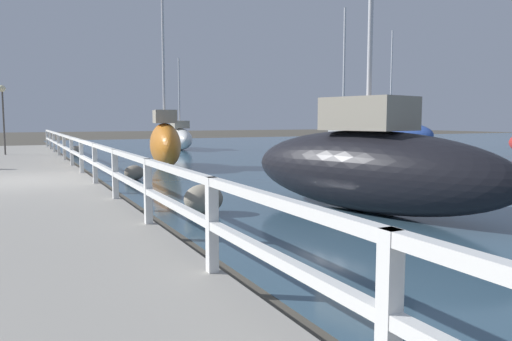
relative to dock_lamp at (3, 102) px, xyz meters
name	(u,v)px	position (x,y,z in m)	size (l,w,h in m)	color
ground_plane	(16,190)	(0.31, -10.10, -2.41)	(120.00, 120.00, 0.00)	#4C473D
dock_walkway	(15,186)	(0.31, -10.10, -2.30)	(3.53, 36.00, 0.22)	#9E998E
railing	(87,153)	(1.98, -10.10, -1.57)	(0.10, 32.50, 0.92)	white
boulder_near_dock	(134,173)	(3.31, -9.29, -2.21)	(0.55, 0.50, 0.41)	slate
boulder_downstream	(203,199)	(3.33, -14.88, -2.15)	(0.71, 0.64, 0.53)	gray
boulder_upstream	(77,150)	(3.07, 2.27, -2.20)	(0.57, 0.51, 0.42)	gray
dock_lamp	(3,102)	(0.00, 0.00, 0.00)	(0.28, 0.28, 2.87)	#514C47
sailboat_blue	(390,132)	(21.05, 0.64, -1.51)	(2.99, 5.90, 7.01)	#2D4C9E
sailboat_orange	(165,143)	(5.11, -6.07, -1.53)	(1.73, 4.13, 6.58)	orange
sailboat_black	(367,167)	(6.08, -15.99, -1.58)	(2.90, 5.73, 6.54)	black
sailboat_white	(180,137)	(8.79, 3.96, -1.73)	(1.89, 4.93, 5.07)	white
sailboat_green	(343,145)	(12.42, -6.48, -1.78)	(2.53, 3.88, 6.10)	#236B42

